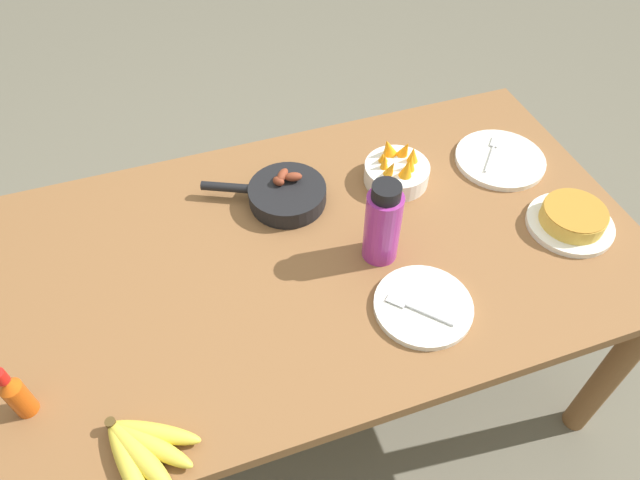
# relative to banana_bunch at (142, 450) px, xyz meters

# --- Properties ---
(ground_plane) EXTENTS (14.00, 14.00, 0.00)m
(ground_plane) POSITION_rel_banana_bunch_xyz_m (0.48, 0.37, -0.73)
(ground_plane) COLOR #666051
(dining_table) EXTENTS (1.59, 0.90, 0.71)m
(dining_table) POSITION_rel_banana_bunch_xyz_m (0.48, 0.37, -0.11)
(dining_table) COLOR brown
(dining_table) RESTS_ON ground_plane
(banana_bunch) EXTENTS (0.19, 0.21, 0.04)m
(banana_bunch) POSITION_rel_banana_bunch_xyz_m (0.00, 0.00, 0.00)
(banana_bunch) COLOR gold
(banana_bunch) RESTS_ON dining_table
(skillet) EXTENTS (0.31, 0.21, 0.08)m
(skillet) POSITION_rel_banana_bunch_xyz_m (0.44, 0.56, 0.01)
(skillet) COLOR black
(skillet) RESTS_ON dining_table
(frittata_plate_center) EXTENTS (0.22, 0.22, 0.06)m
(frittata_plate_center) POSITION_rel_banana_bunch_xyz_m (1.10, 0.24, 0.01)
(frittata_plate_center) COLOR silver
(frittata_plate_center) RESTS_ON dining_table
(empty_plate_near_front) EXTENTS (0.22, 0.22, 0.02)m
(empty_plate_near_front) POSITION_rel_banana_bunch_xyz_m (0.64, 0.13, -0.01)
(empty_plate_near_front) COLOR silver
(empty_plate_near_front) RESTS_ON dining_table
(empty_plate_far_left) EXTENTS (0.25, 0.25, 0.02)m
(empty_plate_far_left) POSITION_rel_banana_bunch_xyz_m (1.06, 0.51, -0.01)
(empty_plate_far_left) COLOR silver
(empty_plate_far_left) RESTS_ON dining_table
(fruit_bowl_mango) EXTENTS (0.18, 0.18, 0.11)m
(fruit_bowl_mango) POSITION_rel_banana_bunch_xyz_m (0.75, 0.54, 0.02)
(fruit_bowl_mango) COLOR silver
(fruit_bowl_mango) RESTS_ON dining_table
(water_bottle) EXTENTS (0.09, 0.09, 0.22)m
(water_bottle) POSITION_rel_banana_bunch_xyz_m (0.61, 0.31, 0.09)
(water_bottle) COLOR #992D89
(water_bottle) RESTS_ON dining_table
(hot_sauce_bottle) EXTENTS (0.04, 0.04, 0.15)m
(hot_sauce_bottle) POSITION_rel_banana_bunch_xyz_m (-0.21, 0.16, 0.05)
(hot_sauce_bottle) COLOR #C64C0F
(hot_sauce_bottle) RESTS_ON dining_table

